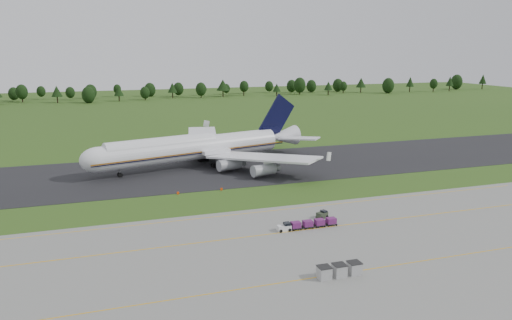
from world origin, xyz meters
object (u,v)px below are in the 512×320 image
object	(u,v)px
aircraft	(196,147)
utility_cart	(322,215)
baggage_train	(306,224)
edge_markers	(200,191)
uld_row	(339,270)

from	to	relation	value
aircraft	utility_cart	world-z (taller)	aircraft
baggage_train	edge_markers	bearing A→B (deg)	115.11
baggage_train	utility_cart	distance (m)	6.56
utility_cart	uld_row	world-z (taller)	uld_row
uld_row	edge_markers	xyz separation A→B (m)	(-10.04, 48.18, -0.71)
aircraft	uld_row	xyz separation A→B (m)	(5.59, -73.67, -4.34)
aircraft	edge_markers	bearing A→B (deg)	-99.92
aircraft	edge_markers	xyz separation A→B (m)	(-4.46, -25.48, -5.05)
aircraft	utility_cart	size ratio (longest dim) A/B	27.94
aircraft	baggage_train	xyz separation A→B (m)	(9.04, -54.28, -4.52)
uld_row	edge_markers	bearing A→B (deg)	101.77
aircraft	edge_markers	size ratio (longest dim) A/B	6.30
edge_markers	baggage_train	bearing A→B (deg)	-64.89
baggage_train	utility_cart	world-z (taller)	baggage_train
baggage_train	uld_row	world-z (taller)	uld_row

